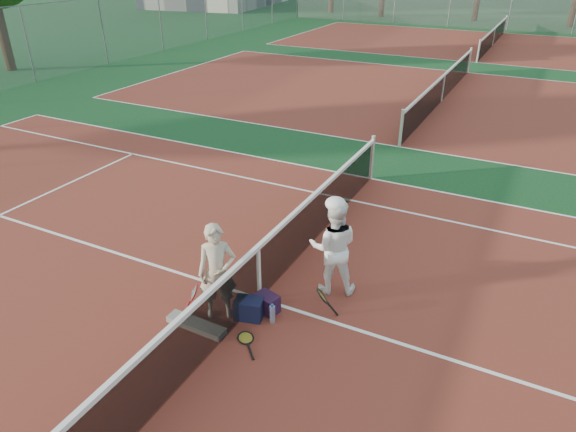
{
  "coord_description": "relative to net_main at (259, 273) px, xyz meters",
  "views": [
    {
      "loc": [
        3.48,
        -5.8,
        5.08
      ],
      "look_at": [
        0.0,
        1.01,
        1.05
      ],
      "focal_mm": 32.0,
      "sensor_mm": 36.0,
      "label": 1
    }
  ],
  "objects": [
    {
      "name": "ground",
      "position": [
        0.0,
        0.0,
        -0.51
      ],
      "size": [
        130.0,
        130.0,
        0.0
      ],
      "primitive_type": "plane",
      "color": "#0F391A",
      "rests_on": "ground"
    },
    {
      "name": "court_main",
      "position": [
        0.0,
        0.0,
        -0.51
      ],
      "size": [
        23.77,
        10.97,
        0.01
      ],
      "primitive_type": "cube",
      "color": "maroon",
      "rests_on": "ground"
    },
    {
      "name": "court_far_a",
      "position": [
        0.0,
        13.5,
        -0.51
      ],
      "size": [
        23.77,
        10.97,
        0.01
      ],
      "primitive_type": "cube",
      "color": "maroon",
      "rests_on": "ground"
    },
    {
      "name": "court_far_b",
      "position": [
        0.0,
        27.0,
        -0.51
      ],
      "size": [
        23.77,
        10.97,
        0.01
      ],
      "primitive_type": "cube",
      "color": "maroon",
      "rests_on": "ground"
    },
    {
      "name": "net_main",
      "position": [
        0.0,
        0.0,
        0.0
      ],
      "size": [
        0.1,
        10.98,
        1.02
      ],
      "primitive_type": null,
      "color": "black",
      "rests_on": "ground"
    },
    {
      "name": "net_far_a",
      "position": [
        0.0,
        13.5,
        0.0
      ],
      "size": [
        0.1,
        10.98,
        1.02
      ],
      "primitive_type": null,
      "color": "black",
      "rests_on": "ground"
    },
    {
      "name": "net_far_b",
      "position": [
        0.0,
        27.0,
        0.0
      ],
      "size": [
        0.1,
        10.98,
        1.02
      ],
      "primitive_type": null,
      "color": "black",
      "rests_on": "ground"
    },
    {
      "name": "fence_back",
      "position": [
        0.0,
        34.0,
        0.99
      ],
      "size": [
        32.0,
        0.06,
        3.0
      ],
      "primitive_type": null,
      "color": "slate",
      "rests_on": "ground"
    },
    {
      "name": "player_a",
      "position": [
        -0.35,
        -0.62,
        0.28
      ],
      "size": [
        0.69,
        0.64,
        1.57
      ],
      "primitive_type": "imported",
      "rotation": [
        0.0,
        0.0,
        0.62
      ],
      "color": "#B7A68E",
      "rests_on": "ground"
    },
    {
      "name": "player_b",
      "position": [
        0.93,
        0.79,
        0.3
      ],
      "size": [
        0.97,
        0.87,
        1.63
      ],
      "primitive_type": "imported",
      "rotation": [
        0.0,
        0.0,
        3.53
      ],
      "color": "white",
      "rests_on": "ground"
    },
    {
      "name": "racket_red",
      "position": [
        -0.67,
        -0.81,
        -0.23
      ],
      "size": [
        0.39,
        0.39,
        0.55
      ],
      "primitive_type": null,
      "rotation": [
        0.0,
        0.0,
        0.59
      ],
      "color": "maroon",
      "rests_on": "ground"
    },
    {
      "name": "racket_black_held",
      "position": [
        1.08,
        0.03,
        -0.25
      ],
      "size": [
        0.45,
        0.43,
        0.52
      ],
      "primitive_type": null,
      "rotation": [
        0.0,
        0.0,
        3.79
      ],
      "color": "black",
      "rests_on": "ground"
    },
    {
      "name": "racket_spare",
      "position": [
        0.29,
        -0.92,
        -0.49
      ],
      "size": [
        0.61,
        0.62,
        0.03
      ],
      "primitive_type": null,
      "rotation": [
        0.0,
        0.0,
        2.35
      ],
      "color": "black",
      "rests_on": "ground"
    },
    {
      "name": "sports_bag_navy",
      "position": [
        0.09,
        -0.48,
        -0.34
      ],
      "size": [
        0.48,
        0.39,
        0.33
      ],
      "primitive_type": "cube",
      "rotation": [
        0.0,
        0.0,
        0.27
      ],
      "color": "black",
      "rests_on": "ground"
    },
    {
      "name": "sports_bag_purple",
      "position": [
        0.26,
        -0.21,
        -0.36
      ],
      "size": [
        0.42,
        0.35,
        0.3
      ],
      "primitive_type": "cube",
      "rotation": [
        0.0,
        0.0,
        -0.29
      ],
      "color": "black",
      "rests_on": "ground"
    },
    {
      "name": "net_cover_canvas",
      "position": [
        -0.49,
        -1.05,
        -0.46
      ],
      "size": [
        0.97,
        0.24,
        0.1
      ],
      "primitive_type": "cube",
      "rotation": [
        0.0,
        0.0,
        -0.02
      ],
      "color": "slate",
      "rests_on": "ground"
    },
    {
      "name": "water_bottle",
      "position": [
        0.47,
        -0.42,
        -0.36
      ],
      "size": [
        0.09,
        0.09,
        0.3
      ],
      "primitive_type": "cylinder",
      "color": "silver",
      "rests_on": "ground"
    }
  ]
}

